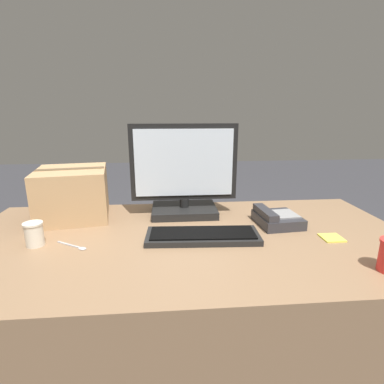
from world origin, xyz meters
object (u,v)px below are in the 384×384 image
at_px(cardboard_box, 73,193).
at_px(sticky_note_pad, 332,238).
at_px(monitor, 183,177).
at_px(spoon, 76,247).
at_px(desk_phone, 276,218).
at_px(paper_cup_left, 34,234).
at_px(keyboard, 203,236).

xyz_separation_m(cardboard_box, sticky_note_pad, (1.08, -0.34, -0.11)).
distance_m(monitor, spoon, 0.56).
height_order(desk_phone, cardboard_box, cardboard_box).
xyz_separation_m(monitor, sticky_note_pad, (0.57, -0.34, -0.18)).
distance_m(paper_cup_left, cardboard_box, 0.32).
distance_m(keyboard, cardboard_box, 0.65).
relative_size(monitor, paper_cup_left, 5.52).
distance_m(keyboard, spoon, 0.48).
bearing_deg(sticky_note_pad, paper_cup_left, 178.19).
relative_size(spoon, cardboard_box, 0.36).
distance_m(cardboard_box, sticky_note_pad, 1.14).
xyz_separation_m(desk_phone, sticky_note_pad, (0.17, -0.16, -0.03)).
bearing_deg(paper_cup_left, desk_phone, 7.53).
xyz_separation_m(keyboard, spoon, (-0.48, -0.03, -0.01)).
bearing_deg(desk_phone, monitor, 150.78).
height_order(keyboard, sticky_note_pad, keyboard).
height_order(desk_phone, spoon, desk_phone).
height_order(desk_phone, sticky_note_pad, desk_phone).
distance_m(desk_phone, sticky_note_pad, 0.24).
distance_m(monitor, desk_phone, 0.46).
relative_size(desk_phone, paper_cup_left, 2.27).
xyz_separation_m(monitor, paper_cup_left, (-0.57, -0.31, -0.14)).
bearing_deg(keyboard, monitor, 104.02).
bearing_deg(keyboard, paper_cup_left, -176.48).
height_order(paper_cup_left, sticky_note_pad, paper_cup_left).
bearing_deg(spoon, keyboard, 35.87).
height_order(paper_cup_left, spoon, paper_cup_left).
xyz_separation_m(keyboard, paper_cup_left, (-0.63, -0.01, 0.03)).
height_order(keyboard, paper_cup_left, paper_cup_left).
xyz_separation_m(monitor, cardboard_box, (-0.51, 0.00, -0.07)).
bearing_deg(spoon, desk_phone, 42.55).
bearing_deg(cardboard_box, spoon, -74.14).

